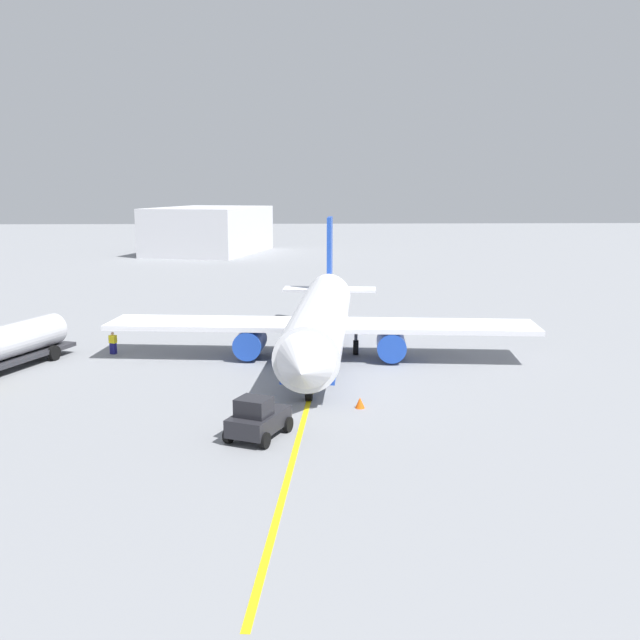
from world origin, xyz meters
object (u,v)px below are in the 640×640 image
fuel_tanker (8,345)px  refueling_worker (113,343)px  safety_cone_nose (360,403)px  airplane (320,322)px  pushback_tug (258,419)px

fuel_tanker → refueling_worker: 7.62m
fuel_tanker → safety_cone_nose: fuel_tanker is taller
fuel_tanker → refueling_worker: bearing=126.4°
airplane → pushback_tug: bearing=-12.8°
refueling_worker → safety_cone_nose: 22.60m
airplane → fuel_tanker: 21.96m
refueling_worker → safety_cone_nose: bearing=50.8°
safety_cone_nose → fuel_tanker: bearing=-112.5°
airplane → pushback_tug: airplane is taller
fuel_tanker → pushback_tug: fuel_tanker is taller
refueling_worker → pushback_tug: bearing=32.0°
pushback_tug → airplane: bearing=167.2°
airplane → pushback_tug: 17.39m
refueling_worker → safety_cone_nose: refueling_worker is taller
fuel_tanker → pushback_tug: (14.55, 17.97, -0.73)m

